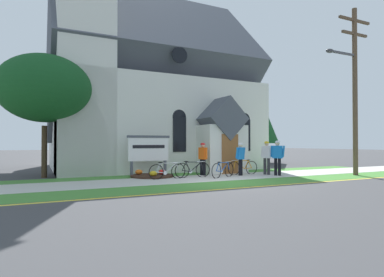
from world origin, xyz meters
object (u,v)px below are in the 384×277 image
object	(u,v)px
cyclist_in_white_jersey	(203,156)
cyclist_in_blue_jersey	(277,155)
utility_pole	(354,82)
bicycle_blue	(223,170)
cyclist_in_orange_jersey	(267,155)
yard_deciduous_tree	(45,89)
bicycle_silver	(167,171)
bicycle_white	(192,170)
roadside_conifer	(253,111)
cyclist_in_yellow_jersey	(241,156)
church_sign	(149,149)
bicycle_yellow	(243,167)

from	to	relation	value
cyclist_in_white_jersey	cyclist_in_blue_jersey	size ratio (longest dim) A/B	0.94
cyclist_in_white_jersey	utility_pole	world-z (taller)	utility_pole
bicycle_blue	cyclist_in_white_jersey	bearing A→B (deg)	107.84
cyclist_in_blue_jersey	cyclist_in_white_jersey	bearing A→B (deg)	152.70
cyclist_in_blue_jersey	cyclist_in_orange_jersey	bearing A→B (deg)	105.59
cyclist_in_orange_jersey	yard_deciduous_tree	distance (m)	11.30
bicycle_silver	cyclist_in_blue_jersey	size ratio (longest dim) A/B	1.01
bicycle_silver	utility_pole	world-z (taller)	utility_pole
utility_pole	yard_deciduous_tree	distance (m)	15.17
bicycle_white	cyclist_in_white_jersey	distance (m)	1.23
bicycle_blue	roadside_conifer	size ratio (longest dim) A/B	0.23
cyclist_in_yellow_jersey	roadside_conifer	size ratio (longest dim) A/B	0.23
utility_pole	roadside_conifer	bearing A→B (deg)	80.94
roadside_conifer	cyclist_in_white_jersey	bearing A→B (deg)	-139.37
church_sign	bicycle_yellow	world-z (taller)	church_sign
bicycle_yellow	bicycle_blue	world-z (taller)	bicycle_yellow
bicycle_yellow	cyclist_in_blue_jersey	world-z (taller)	cyclist_in_blue_jersey
bicycle_blue	cyclist_in_yellow_jersey	xyz separation A→B (m)	(1.26, 0.37, 0.59)
cyclist_in_white_jersey	cyclist_in_blue_jersey	world-z (taller)	cyclist_in_blue_jersey
cyclist_in_white_jersey	utility_pole	distance (m)	8.53
bicycle_yellow	cyclist_in_white_jersey	xyz separation A→B (m)	(-2.07, 0.50, 0.59)
cyclist_in_orange_jersey	utility_pole	size ratio (longest dim) A/B	0.20
church_sign	bicycle_silver	world-z (taller)	church_sign
utility_pole	bicycle_silver	bearing A→B (deg)	164.38
yard_deciduous_tree	utility_pole	bearing A→B (deg)	-21.43
cyclist_in_orange_jersey	cyclist_in_white_jersey	xyz separation A→B (m)	(-3.14, 1.09, -0.06)
bicycle_yellow	utility_pole	distance (m)	7.07
cyclist_in_orange_jersey	cyclist_in_yellow_jersey	world-z (taller)	cyclist_in_orange_jersey
cyclist_in_orange_jersey	cyclist_in_white_jersey	size ratio (longest dim) A/B	1.05
cyclist_in_yellow_jersey	roadside_conifer	bearing A→B (deg)	49.93
cyclist_in_orange_jersey	cyclist_in_yellow_jersey	distance (m)	1.49
cyclist_in_white_jersey	bicycle_blue	bearing A→B (deg)	-72.16
cyclist_in_blue_jersey	utility_pole	size ratio (longest dim) A/B	0.21
utility_pole	cyclist_in_yellow_jersey	bearing A→B (deg)	155.96
bicycle_yellow	church_sign	bearing A→B (deg)	162.37
church_sign	roadside_conifer	world-z (taller)	roadside_conifer
bicycle_white	cyclist_in_yellow_jersey	xyz separation A→B (m)	(2.55, -0.26, 0.59)
church_sign	bicycle_white	distance (m)	2.46
cyclist_in_orange_jersey	yard_deciduous_tree	world-z (taller)	yard_deciduous_tree
bicycle_blue	yard_deciduous_tree	size ratio (longest dim) A/B	0.28
bicycle_blue	cyclist_in_blue_jersey	distance (m)	3.02
bicycle_blue	cyclist_in_blue_jersey	xyz separation A→B (m)	(2.91, -0.46, 0.66)
cyclist_in_yellow_jersey	utility_pole	size ratio (longest dim) A/B	0.19
roadside_conifer	church_sign	bearing A→B (deg)	-149.96
bicycle_white	bicycle_silver	bearing A→B (deg)	-177.25
bicycle_blue	cyclist_in_white_jersey	xyz separation A→B (m)	(-0.40, 1.25, 0.59)
utility_pole	bicycle_yellow	bearing A→B (deg)	150.63
bicycle_blue	utility_pole	world-z (taller)	utility_pole
roadside_conifer	bicycle_yellow	bearing A→B (deg)	-129.68
bicycle_white	yard_deciduous_tree	bearing A→B (deg)	155.03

